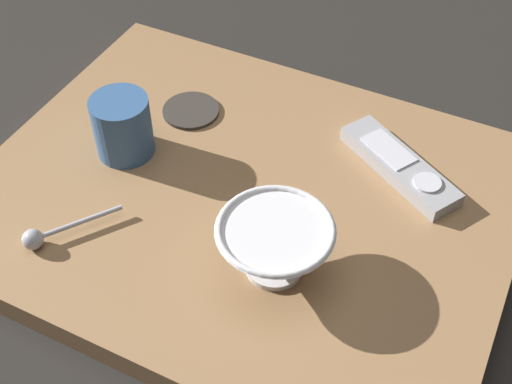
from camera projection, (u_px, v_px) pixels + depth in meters
ground_plane at (244, 212)px, 0.90m from camera, size 6.00×6.00×0.00m
table at (244, 202)px, 0.89m from camera, size 0.53×0.67×0.04m
cereal_bowl at (275, 246)px, 0.76m from camera, size 0.13×0.13×0.07m
coffee_mug at (122, 127)px, 0.89m from camera, size 0.08×0.08×0.08m
teaspoon at (42, 236)px, 0.81m from camera, size 0.10×0.08×0.03m
tv_remote_near at (399, 165)px, 0.89m from camera, size 0.14×0.18×0.02m
drink_coaster at (191, 111)px, 0.98m from camera, size 0.08×0.08×0.01m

